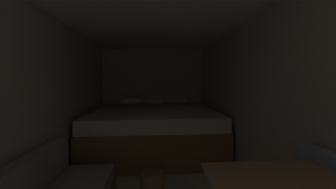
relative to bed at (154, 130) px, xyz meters
The scene contains 6 objects.
wall_back 1.21m from the bed, 90.00° to the left, with size 2.48×0.05×2.08m, color beige.
wall_left 2.00m from the bed, 129.84° to the right, with size 0.05×4.93×2.08m, color beige.
wall_right 2.00m from the bed, 50.16° to the right, with size 0.05×4.93×2.08m, color beige.
ceiling_slab 2.25m from the bed, 90.00° to the right, with size 2.48×4.93×0.05m, color white.
bed is the anchor object (origin of this frame).
wicker_basket 1.37m from the bed, 91.53° to the right, with size 0.28×0.28×0.21m.
Camera 1 is at (-0.03, -0.46, 1.32)m, focal length 20.87 mm.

